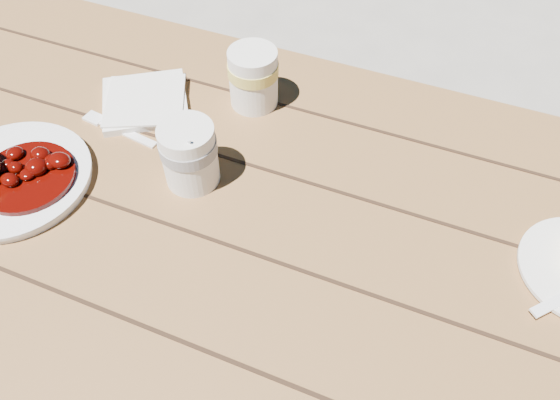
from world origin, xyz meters
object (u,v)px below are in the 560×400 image
at_px(coffee_cup, 189,155).
at_px(second_cup, 253,78).
at_px(picnic_table, 319,285).
at_px(main_plate, 13,179).

xyz_separation_m(coffee_cup, second_cup, (0.02, 0.21, 0.00)).
xyz_separation_m(picnic_table, main_plate, (-0.50, -0.10, 0.17)).
bearing_deg(coffee_cup, main_plate, -155.84).
bearing_deg(main_plate, coffee_cup, 24.16).
bearing_deg(second_cup, picnic_table, -46.51).
height_order(picnic_table, main_plate, main_plate).
relative_size(coffee_cup, second_cup, 1.00).
distance_m(main_plate, coffee_cup, 0.29).
bearing_deg(second_cup, main_plate, -130.42).
bearing_deg(coffee_cup, picnic_table, -4.63).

